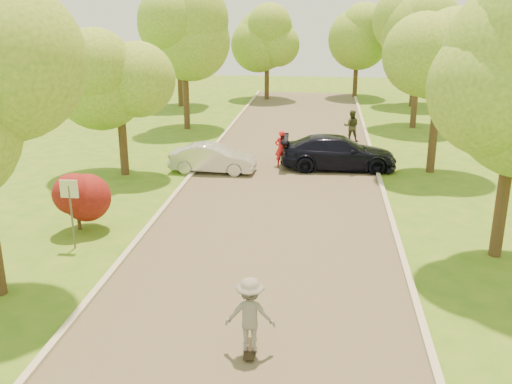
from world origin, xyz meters
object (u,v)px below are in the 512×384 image
at_px(person_striped, 281,148).
at_px(person_olive, 351,126).
at_px(silver_sedan, 213,158).
at_px(longboard, 250,349).
at_px(street_sign, 70,200).
at_px(skateboarder, 250,314).
at_px(dark_sedan, 338,152).

xyz_separation_m(person_striped, person_olive, (3.39, 5.42, 0.03)).
xyz_separation_m(silver_sedan, longboard, (3.46, -13.66, -0.53)).
relative_size(silver_sedan, longboard, 4.46).
distance_m(street_sign, skateboarder, 7.77).
xyz_separation_m(longboard, person_olive, (2.86, 20.46, 0.78)).
bearing_deg(person_striped, longboard, 74.31).
xyz_separation_m(dark_sedan, skateboarder, (-2.06, -14.88, 0.17)).
bearing_deg(person_olive, person_striped, 58.78).
bearing_deg(street_sign, person_striped, 61.61).
bearing_deg(person_olive, longboard, 82.84).
relative_size(street_sign, person_olive, 1.25).
height_order(street_sign, dark_sedan, street_sign).
height_order(street_sign, skateboarder, street_sign).
height_order(silver_sedan, longboard, silver_sedan).
height_order(longboard, person_olive, person_olive).
xyz_separation_m(dark_sedan, longboard, (-2.06, -14.88, -0.67)).
bearing_deg(silver_sedan, person_striped, -62.60).
height_order(skateboarder, person_olive, skateboarder).
bearing_deg(skateboarder, longboard, 124.03).
bearing_deg(person_olive, street_sign, 61.11).
relative_size(silver_sedan, skateboarder, 2.31).
bearing_deg(street_sign, dark_sedan, 51.10).
height_order(longboard, skateboarder, skateboarder).
relative_size(street_sign, dark_sedan, 0.42).
bearing_deg(skateboarder, dark_sedan, -100.72).
relative_size(silver_sedan, person_striped, 2.27).
height_order(silver_sedan, dark_sedan, dark_sedan).
relative_size(dark_sedan, longboard, 6.13).
distance_m(street_sign, dark_sedan, 12.92).
height_order(person_striped, person_olive, person_olive).
bearing_deg(street_sign, longboard, -38.75).
height_order(dark_sedan, person_striped, person_striped).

